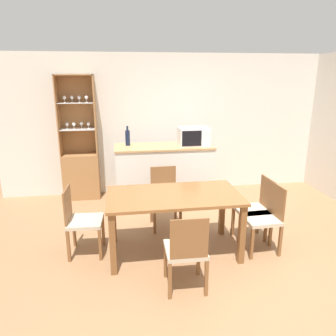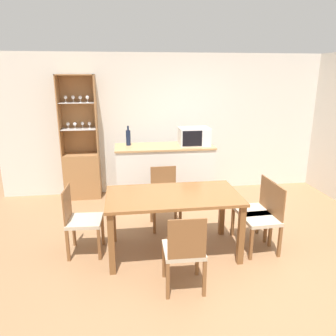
% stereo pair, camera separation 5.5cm
% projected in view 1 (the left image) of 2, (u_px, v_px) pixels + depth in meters
% --- Properties ---
extents(ground_plane, '(18.00, 18.00, 0.00)m').
position_uv_depth(ground_plane, '(227.00, 259.00, 4.03)').
color(ground_plane, '#936B47').
extents(wall_back, '(6.80, 0.06, 2.55)m').
position_uv_depth(wall_back, '(185.00, 124.00, 6.17)').
color(wall_back, silver).
rests_on(wall_back, ground_plane).
extents(kitchen_counter, '(1.64, 0.63, 1.03)m').
position_uv_depth(kitchen_counter, '(164.00, 175.00, 5.61)').
color(kitchen_counter, silver).
rests_on(kitchen_counter, ground_plane).
extents(display_cabinet, '(0.63, 0.36, 2.18)m').
position_uv_depth(display_cabinet, '(81.00, 164.00, 5.88)').
color(display_cabinet, '#A37042').
rests_on(display_cabinet, ground_plane).
extents(dining_table, '(1.62, 0.88, 0.78)m').
position_uv_depth(dining_table, '(174.00, 202.00, 4.02)').
color(dining_table, brown).
rests_on(dining_table, ground_plane).
extents(dining_chair_side_right_near, '(0.43, 0.43, 0.87)m').
position_uv_depth(dining_chair_side_right_near, '(264.00, 218.00, 4.12)').
color(dining_chair_side_right_near, '#C1B299').
rests_on(dining_chair_side_right_near, ground_plane).
extents(dining_chair_head_near, '(0.42, 0.42, 0.87)m').
position_uv_depth(dining_chair_head_near, '(186.00, 251.00, 3.36)').
color(dining_chair_head_near, '#C1B299').
rests_on(dining_chair_head_near, ground_plane).
extents(dining_chair_head_far, '(0.42, 0.42, 0.87)m').
position_uv_depth(dining_chair_head_far, '(165.00, 197.00, 4.80)').
color(dining_chair_head_far, '#C1B299').
rests_on(dining_chair_head_far, ground_plane).
extents(dining_chair_side_right_far, '(0.43, 0.43, 0.87)m').
position_uv_depth(dining_chair_side_right_far, '(255.00, 209.00, 4.37)').
color(dining_chair_side_right_far, '#C1B299').
rests_on(dining_chair_side_right_far, ground_plane).
extents(dining_chair_side_left_far, '(0.44, 0.44, 0.87)m').
position_uv_depth(dining_chair_side_left_far, '(82.00, 221.00, 4.04)').
color(dining_chair_side_left_far, '#C1B299').
rests_on(dining_chair_side_left_far, ground_plane).
extents(microwave, '(0.50, 0.37, 0.29)m').
position_uv_depth(microwave, '(193.00, 136.00, 5.49)').
color(microwave, silver).
rests_on(microwave, kitchen_counter).
extents(wine_bottle, '(0.08, 0.08, 0.33)m').
position_uv_depth(wine_bottle, '(128.00, 137.00, 5.45)').
color(wine_bottle, '#141E38').
rests_on(wine_bottle, kitchen_counter).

